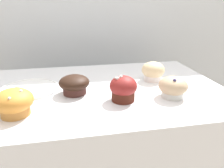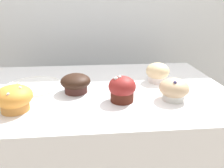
% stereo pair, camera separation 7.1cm
% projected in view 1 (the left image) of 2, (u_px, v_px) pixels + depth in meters
% --- Properties ---
extents(wall_back, '(3.20, 0.10, 1.80)m').
position_uv_depth(wall_back, '(84.00, 54.00, 1.40)').
color(wall_back, silver).
rests_on(wall_back, ground).
extents(muffin_front_center, '(0.10, 0.10, 0.08)m').
position_uv_depth(muffin_front_center, '(173.00, 87.00, 0.75)').
color(muffin_front_center, silver).
rests_on(muffin_front_center, display_counter).
extents(muffin_back_left, '(0.11, 0.11, 0.07)m').
position_uv_depth(muffin_back_left, '(74.00, 84.00, 0.78)').
color(muffin_back_left, '#442520').
rests_on(muffin_back_left, display_counter).
extents(muffin_back_right, '(0.10, 0.10, 0.08)m').
position_uv_depth(muffin_back_right, '(153.00, 71.00, 0.91)').
color(muffin_back_right, silver).
rests_on(muffin_back_right, display_counter).
extents(muffin_front_left, '(0.11, 0.11, 0.08)m').
position_uv_depth(muffin_front_left, '(14.00, 102.00, 0.63)').
color(muffin_front_left, '#CE863D').
rests_on(muffin_front_left, display_counter).
extents(muffin_front_right, '(0.09, 0.09, 0.09)m').
position_uv_depth(muffin_front_right, '(123.00, 89.00, 0.73)').
color(muffin_front_right, '#4A1D13').
rests_on(muffin_front_right, display_counter).
extents(serving_plate, '(0.22, 0.22, 0.01)m').
position_uv_depth(serving_plate, '(29.00, 89.00, 0.83)').
color(serving_plate, white).
rests_on(serving_plate, display_counter).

